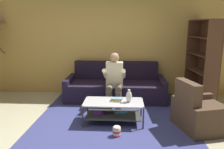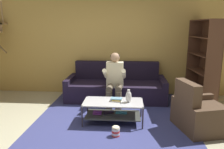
{
  "view_description": "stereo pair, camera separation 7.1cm",
  "coord_description": "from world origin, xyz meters",
  "px_view_note": "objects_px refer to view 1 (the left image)",
  "views": [
    {
      "loc": [
        0.43,
        -3.36,
        1.82
      ],
      "look_at": [
        0.17,
        0.98,
        0.84
      ],
      "focal_mm": 35.0,
      "sensor_mm": 36.0,
      "label": 1
    },
    {
      "loc": [
        0.5,
        -3.36,
        1.82
      ],
      "look_at": [
        0.17,
        0.98,
        0.84
      ],
      "focal_mm": 35.0,
      "sensor_mm": 36.0,
      "label": 2
    }
  ],
  "objects_px": {
    "coffee_table": "(113,109)",
    "book_stack": "(117,100)",
    "armchair": "(201,114)",
    "vase": "(129,96)",
    "person_seated_center": "(114,78)",
    "popcorn_tub": "(117,131)",
    "couch": "(115,88)",
    "bookshelf": "(201,72)"
  },
  "relations": [
    {
      "from": "coffee_table",
      "to": "book_stack",
      "type": "relative_size",
      "value": 4.47
    },
    {
      "from": "armchair",
      "to": "vase",
      "type": "bearing_deg",
      "value": 172.96
    },
    {
      "from": "coffee_table",
      "to": "armchair",
      "type": "relative_size",
      "value": 1.09
    },
    {
      "from": "book_stack",
      "to": "armchair",
      "type": "distance_m",
      "value": 1.53
    },
    {
      "from": "person_seated_center",
      "to": "popcorn_tub",
      "type": "height_order",
      "value": "person_seated_center"
    },
    {
      "from": "person_seated_center",
      "to": "armchair",
      "type": "xyz_separation_m",
      "value": [
        1.6,
        -0.99,
        -0.39
      ]
    },
    {
      "from": "popcorn_tub",
      "to": "couch",
      "type": "bearing_deg",
      "value": 93.24
    },
    {
      "from": "popcorn_tub",
      "to": "coffee_table",
      "type": "bearing_deg",
      "value": 99.35
    },
    {
      "from": "couch",
      "to": "armchair",
      "type": "height_order",
      "value": "couch"
    },
    {
      "from": "book_stack",
      "to": "popcorn_tub",
      "type": "xyz_separation_m",
      "value": [
        0.02,
        -0.58,
        -0.35
      ]
    },
    {
      "from": "vase",
      "to": "bookshelf",
      "type": "bearing_deg",
      "value": 36.14
    },
    {
      "from": "coffee_table",
      "to": "bookshelf",
      "type": "distance_m",
      "value": 2.42
    },
    {
      "from": "coffee_table",
      "to": "armchair",
      "type": "height_order",
      "value": "armchair"
    },
    {
      "from": "vase",
      "to": "coffee_table",
      "type": "bearing_deg",
      "value": 176.94
    },
    {
      "from": "vase",
      "to": "bookshelf",
      "type": "relative_size",
      "value": 0.12
    },
    {
      "from": "couch",
      "to": "vase",
      "type": "xyz_separation_m",
      "value": [
        0.32,
        -1.39,
        0.24
      ]
    },
    {
      "from": "person_seated_center",
      "to": "book_stack",
      "type": "bearing_deg",
      "value": -83.8
    },
    {
      "from": "person_seated_center",
      "to": "popcorn_tub",
      "type": "relative_size",
      "value": 6.5
    },
    {
      "from": "couch",
      "to": "book_stack",
      "type": "bearing_deg",
      "value": -86.33
    },
    {
      "from": "book_stack",
      "to": "couch",
      "type": "bearing_deg",
      "value": 93.67
    },
    {
      "from": "armchair",
      "to": "popcorn_tub",
      "type": "bearing_deg",
      "value": -165.5
    },
    {
      "from": "coffee_table",
      "to": "armchair",
      "type": "xyz_separation_m",
      "value": [
        1.58,
        -0.17,
        0.01
      ]
    },
    {
      "from": "bookshelf",
      "to": "popcorn_tub",
      "type": "distance_m",
      "value": 2.72
    },
    {
      "from": "couch",
      "to": "person_seated_center",
      "type": "bearing_deg",
      "value": -90.0
    },
    {
      "from": "person_seated_center",
      "to": "bookshelf",
      "type": "xyz_separation_m",
      "value": [
        2.04,
        0.42,
        0.08
      ]
    },
    {
      "from": "person_seated_center",
      "to": "book_stack",
      "type": "relative_size",
      "value": 4.91
    },
    {
      "from": "coffee_table",
      "to": "bookshelf",
      "type": "relative_size",
      "value": 0.57
    },
    {
      "from": "bookshelf",
      "to": "coffee_table",
      "type": "bearing_deg",
      "value": -148.43
    },
    {
      "from": "bookshelf",
      "to": "couch",
      "type": "bearing_deg",
      "value": 176.18
    },
    {
      "from": "vase",
      "to": "book_stack",
      "type": "xyz_separation_m",
      "value": [
        -0.23,
        0.04,
        -0.08
      ]
    },
    {
      "from": "bookshelf",
      "to": "person_seated_center",
      "type": "bearing_deg",
      "value": -168.34
    },
    {
      "from": "vase",
      "to": "armchair",
      "type": "xyz_separation_m",
      "value": [
        1.28,
        -0.16,
        -0.25
      ]
    },
    {
      "from": "person_seated_center",
      "to": "armchair",
      "type": "height_order",
      "value": "person_seated_center"
    },
    {
      "from": "armchair",
      "to": "popcorn_tub",
      "type": "xyz_separation_m",
      "value": [
        -1.49,
        -0.39,
        -0.19
      ]
    },
    {
      "from": "person_seated_center",
      "to": "vase",
      "type": "height_order",
      "value": "person_seated_center"
    },
    {
      "from": "couch",
      "to": "book_stack",
      "type": "distance_m",
      "value": 1.37
    },
    {
      "from": "coffee_table",
      "to": "bookshelf",
      "type": "height_order",
      "value": "bookshelf"
    },
    {
      "from": "bookshelf",
      "to": "vase",
      "type": "bearing_deg",
      "value": -143.86
    },
    {
      "from": "coffee_table",
      "to": "book_stack",
      "type": "distance_m",
      "value": 0.19
    },
    {
      "from": "popcorn_tub",
      "to": "bookshelf",
      "type": "bearing_deg",
      "value": 43.06
    },
    {
      "from": "armchair",
      "to": "popcorn_tub",
      "type": "height_order",
      "value": "armchair"
    },
    {
      "from": "vase",
      "to": "bookshelf",
      "type": "xyz_separation_m",
      "value": [
        1.72,
        1.26,
        0.22
      ]
    }
  ]
}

